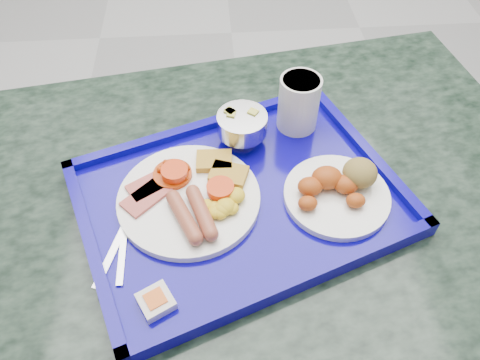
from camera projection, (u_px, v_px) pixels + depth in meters
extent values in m
plane|color=#98989B|center=(241.00, 121.00, 1.96)|extent=(6.00, 6.00, 0.00)
cylinder|color=slate|center=(229.00, 360.00, 1.30)|extent=(0.54, 0.54, 0.03)
cylinder|color=slate|center=(227.00, 305.00, 1.04)|extent=(0.11, 0.11, 0.66)
cube|color=black|center=(222.00, 211.00, 0.77)|extent=(1.27, 0.95, 0.04)
cube|color=#0B0393|center=(240.00, 199.00, 0.75)|extent=(0.59, 0.51, 0.02)
cube|color=#0B0393|center=(201.00, 126.00, 0.84)|extent=(0.47, 0.19, 0.01)
cube|color=#0B0393|center=(292.00, 283.00, 0.64)|extent=(0.47, 0.19, 0.01)
cube|color=#0B0393|center=(365.00, 149.00, 0.81)|extent=(0.14, 0.35, 0.01)
cube|color=#0B0393|center=(91.00, 246.00, 0.68)|extent=(0.14, 0.35, 0.01)
cylinder|color=white|center=(189.00, 199.00, 0.74)|extent=(0.22, 0.22, 0.01)
cube|color=#CA5751|center=(152.00, 184.00, 0.74)|extent=(0.09, 0.07, 0.01)
cube|color=#CA5751|center=(146.00, 197.00, 0.73)|extent=(0.08, 0.08, 0.01)
cylinder|color=#C53E08|center=(173.00, 174.00, 0.76)|extent=(0.06, 0.06, 0.01)
sphere|color=#C53E08|center=(179.00, 172.00, 0.75)|extent=(0.01, 0.01, 0.01)
sphere|color=#C53E08|center=(184.00, 164.00, 0.76)|extent=(0.01, 0.01, 0.01)
sphere|color=#C53E08|center=(160.00, 170.00, 0.75)|extent=(0.01, 0.01, 0.01)
sphere|color=#C53E08|center=(162.00, 168.00, 0.76)|extent=(0.01, 0.01, 0.01)
sphere|color=#C53E08|center=(176.00, 169.00, 0.76)|extent=(0.01, 0.01, 0.01)
sphere|color=#C53E08|center=(177.00, 175.00, 0.75)|extent=(0.01, 0.01, 0.01)
sphere|color=#C53E08|center=(176.00, 165.00, 0.76)|extent=(0.01, 0.01, 0.01)
sphere|color=#C53E08|center=(181.00, 167.00, 0.76)|extent=(0.01, 0.01, 0.01)
sphere|color=#C53E08|center=(169.00, 178.00, 0.74)|extent=(0.01, 0.01, 0.01)
sphere|color=#C53E08|center=(177.00, 180.00, 0.74)|extent=(0.01, 0.01, 0.01)
sphere|color=#C53E08|center=(166.00, 162.00, 0.77)|extent=(0.01, 0.01, 0.01)
sphere|color=#C53E08|center=(167.00, 176.00, 0.75)|extent=(0.01, 0.01, 0.01)
sphere|color=#C53E08|center=(185.00, 177.00, 0.74)|extent=(0.01, 0.01, 0.01)
sphere|color=#C53E08|center=(187.00, 168.00, 0.76)|extent=(0.01, 0.01, 0.01)
sphere|color=#C53E08|center=(169.00, 180.00, 0.74)|extent=(0.01, 0.01, 0.01)
cube|color=gold|center=(214.00, 161.00, 0.77)|extent=(0.06, 0.05, 0.01)
cube|color=gold|center=(229.00, 174.00, 0.75)|extent=(0.07, 0.06, 0.01)
cylinder|color=brown|center=(184.00, 217.00, 0.69)|extent=(0.05, 0.09, 0.02)
cylinder|color=brown|center=(202.00, 212.00, 0.70)|extent=(0.05, 0.09, 0.02)
ellipsoid|color=yellow|center=(215.00, 212.00, 0.70)|extent=(0.02, 0.02, 0.02)
ellipsoid|color=yellow|center=(226.00, 206.00, 0.71)|extent=(0.03, 0.03, 0.02)
ellipsoid|color=yellow|center=(215.00, 207.00, 0.71)|extent=(0.02, 0.02, 0.01)
ellipsoid|color=yellow|center=(223.00, 209.00, 0.70)|extent=(0.03, 0.03, 0.02)
ellipsoid|color=yellow|center=(232.00, 208.00, 0.71)|extent=(0.02, 0.02, 0.01)
ellipsoid|color=yellow|center=(220.00, 213.00, 0.70)|extent=(0.02, 0.02, 0.02)
ellipsoid|color=yellow|center=(207.00, 205.00, 0.71)|extent=(0.02, 0.02, 0.01)
ellipsoid|color=yellow|center=(236.00, 195.00, 0.72)|extent=(0.03, 0.03, 0.02)
ellipsoid|color=yellow|center=(232.00, 195.00, 0.72)|extent=(0.02, 0.02, 0.02)
cylinder|color=red|center=(175.00, 172.00, 0.75)|extent=(0.04, 0.04, 0.01)
cylinder|color=red|center=(220.00, 188.00, 0.72)|extent=(0.04, 0.04, 0.01)
cylinder|color=white|center=(336.00, 196.00, 0.74)|extent=(0.17, 0.17, 0.01)
ellipsoid|color=#BA4C15|center=(356.00, 200.00, 0.71)|extent=(0.03, 0.03, 0.02)
ellipsoid|color=#BA4C15|center=(346.00, 184.00, 0.73)|extent=(0.04, 0.03, 0.03)
ellipsoid|color=#BA4C15|center=(327.00, 178.00, 0.74)|extent=(0.05, 0.04, 0.03)
ellipsoid|color=#BA4C15|center=(310.00, 186.00, 0.73)|extent=(0.04, 0.03, 0.03)
ellipsoid|color=#BA4C15|center=(308.00, 203.00, 0.71)|extent=(0.03, 0.03, 0.02)
ellipsoid|color=olive|center=(360.00, 173.00, 0.74)|extent=(0.06, 0.06, 0.04)
cylinder|color=#B2B2B4|center=(242.00, 140.00, 0.83)|extent=(0.05, 0.05, 0.01)
cylinder|color=#B2B2B4|center=(242.00, 135.00, 0.82)|extent=(0.02, 0.02, 0.02)
cylinder|color=#B2B2B4|center=(242.00, 124.00, 0.80)|extent=(0.09, 0.09, 0.03)
cube|color=#D3D350|center=(231.00, 116.00, 0.79)|extent=(0.02, 0.02, 0.01)
cube|color=#D3D350|center=(230.00, 113.00, 0.80)|extent=(0.02, 0.02, 0.01)
cube|color=#D3D350|center=(230.00, 113.00, 0.80)|extent=(0.02, 0.02, 0.01)
cube|color=#D3D350|center=(253.00, 114.00, 0.80)|extent=(0.02, 0.02, 0.01)
cylinder|color=silver|center=(299.00, 103.00, 0.82)|extent=(0.07, 0.07, 0.10)
cylinder|color=#CD700B|center=(301.00, 82.00, 0.78)|extent=(0.06, 0.06, 0.01)
cube|color=#B2B2B4|center=(123.00, 248.00, 0.68)|extent=(0.01, 0.12, 0.00)
ellipsoid|color=#B2B2B4|center=(128.00, 203.00, 0.73)|extent=(0.03, 0.04, 0.01)
cube|color=#B2B2B4|center=(118.00, 242.00, 0.69)|extent=(0.06, 0.15, 0.00)
cube|color=silver|center=(156.00, 301.00, 0.62)|extent=(0.06, 0.06, 0.01)
cube|color=orange|center=(155.00, 298.00, 0.62)|extent=(0.03, 0.03, 0.00)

